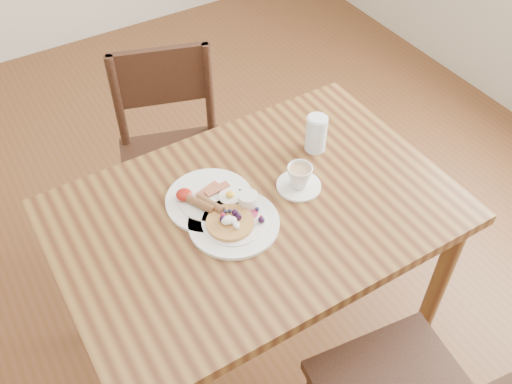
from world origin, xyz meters
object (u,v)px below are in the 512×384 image
water_glass (316,134)px  breakfast_plate (209,200)px  pancake_plate (235,220)px  teacup_saucer (299,178)px  dining_table (256,229)px  chair_far (173,151)px

water_glass → breakfast_plate: bearing=-175.4°
pancake_plate → teacup_saucer: teacup_saucer is taller
teacup_saucer → dining_table: bearing=-176.9°
chair_far → dining_table: bearing=108.2°
breakfast_plate → pancake_plate: bearing=-77.2°
dining_table → water_glass: 0.37m
breakfast_plate → water_glass: 0.43m
teacup_saucer → water_glass: water_glass is taller
chair_far → breakfast_plate: bearing=96.7°
dining_table → breakfast_plate: bearing=138.9°
teacup_saucer → water_glass: bearing=39.4°
chair_far → water_glass: 0.68m
pancake_plate → water_glass: water_glass is taller
pancake_plate → teacup_saucer: 0.25m
pancake_plate → water_glass: size_ratio=2.11×
teacup_saucer → water_glass: size_ratio=1.10×
pancake_plate → water_glass: bearing=20.7°
water_glass → dining_table: bearing=-157.2°
breakfast_plate → teacup_saucer: teacup_saucer is taller
dining_table → teacup_saucer: size_ratio=8.57×
dining_table → teacup_saucer: (0.16, 0.01, 0.13)m
chair_far → breakfast_plate: 0.62m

